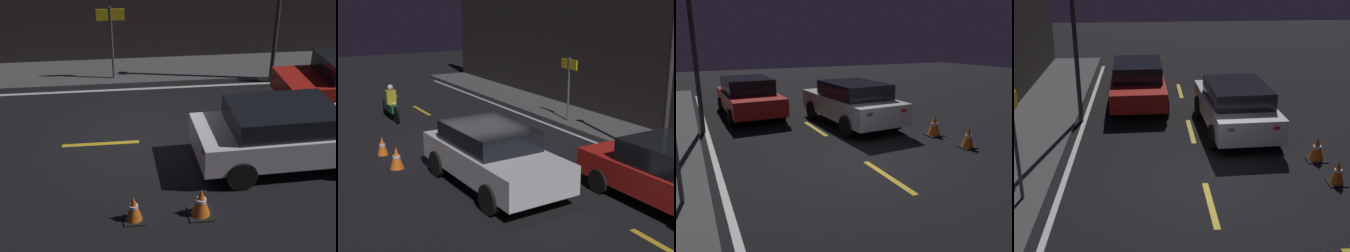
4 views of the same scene
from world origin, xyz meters
The scene contains 9 objects.
ground_plane centered at (0.00, 0.00, 0.00)m, with size 56.00×56.00×0.00m, color black.
raised_curb centered at (0.00, 4.76, 0.06)m, with size 28.00×2.28×0.13m.
lane_dash_c centered at (-1.00, 0.00, 0.00)m, with size 2.00×0.14×0.01m.
lane_dash_d centered at (3.50, 0.00, 0.00)m, with size 2.00×0.14×0.01m.
lane_solid_kerb centered at (0.00, 3.37, 0.00)m, with size 25.20×0.14×0.01m.
sedan_white centered at (3.44, -1.35, 0.83)m, with size 4.52×2.14×1.53m.
traffic_cone_near centered at (-0.28, -3.12, 0.29)m, with size 0.43×0.43×0.60m.
traffic_cone_mid centered at (1.10, -3.11, 0.32)m, with size 0.51×0.51×0.65m.
shop_sign centered at (-0.61, 4.10, 1.81)m, with size 0.90×0.08×2.40m.
Camera 1 is at (-0.41, -10.61, 6.30)m, focal length 50.00 mm.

